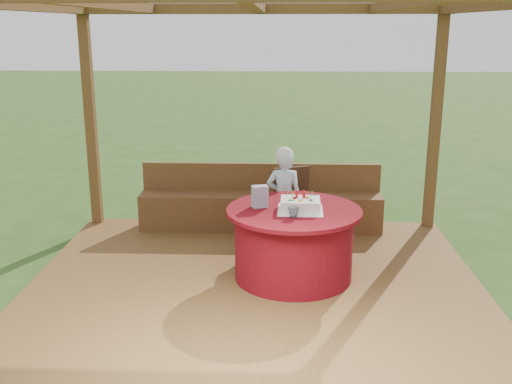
% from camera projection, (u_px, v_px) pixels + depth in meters
% --- Properties ---
extents(ground, '(60.00, 60.00, 0.00)m').
position_uv_depth(ground, '(255.00, 295.00, 5.96)').
color(ground, '#274818').
rests_on(ground, ground).
extents(deck, '(4.50, 4.00, 0.12)m').
position_uv_depth(deck, '(255.00, 290.00, 5.94)').
color(deck, brown).
rests_on(deck, ground).
extents(pergola, '(4.50, 4.00, 2.72)m').
position_uv_depth(pergola, '(255.00, 47.00, 5.31)').
color(pergola, brown).
rests_on(pergola, deck).
extents(bench, '(3.00, 0.42, 0.80)m').
position_uv_depth(bench, '(261.00, 208.00, 7.51)').
color(bench, brown).
rests_on(bench, deck).
extents(table, '(1.34, 1.34, 0.72)m').
position_uv_depth(table, '(293.00, 243.00, 6.00)').
color(table, maroon).
rests_on(table, deck).
extents(chair, '(0.55, 0.55, 0.88)m').
position_uv_depth(chair, '(295.00, 202.00, 6.97)').
color(chair, '#392212').
rests_on(chair, deck).
extents(elderly_woman, '(0.41, 0.27, 1.15)m').
position_uv_depth(elderly_woman, '(284.00, 195.00, 6.90)').
color(elderly_woman, '#ABDDFF').
rests_on(elderly_woman, deck).
extents(birthday_cake, '(0.45, 0.45, 0.19)m').
position_uv_depth(birthday_cake, '(300.00, 205.00, 5.85)').
color(birthday_cake, white).
rests_on(birthday_cake, table).
extents(gift_bag, '(0.17, 0.14, 0.22)m').
position_uv_depth(gift_bag, '(260.00, 196.00, 5.95)').
color(gift_bag, '#C580A8').
rests_on(gift_bag, table).
extents(drinking_glass, '(0.11, 0.11, 0.10)m').
position_uv_depth(drinking_glass, '(294.00, 213.00, 5.63)').
color(drinking_glass, white).
rests_on(drinking_glass, table).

